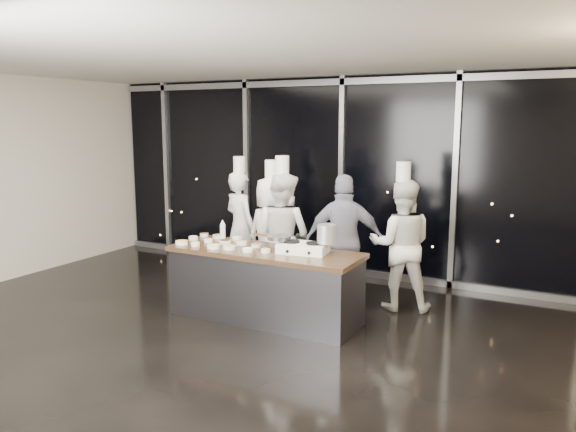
# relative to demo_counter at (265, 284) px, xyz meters

# --- Properties ---
(ground) EXTENTS (9.00, 9.00, 0.00)m
(ground) POSITION_rel_demo_counter_xyz_m (0.00, -0.90, -0.45)
(ground) COLOR black
(ground) RESTS_ON ground
(room_shell) EXTENTS (9.02, 7.02, 3.21)m
(room_shell) POSITION_rel_demo_counter_xyz_m (0.18, -0.90, 1.79)
(room_shell) COLOR beige
(room_shell) RESTS_ON ground
(window_wall) EXTENTS (8.90, 0.11, 3.20)m
(window_wall) POSITION_rel_demo_counter_xyz_m (0.00, 2.53, 1.14)
(window_wall) COLOR black
(window_wall) RESTS_ON ground
(demo_counter) EXTENTS (2.46, 0.86, 0.90)m
(demo_counter) POSITION_rel_demo_counter_xyz_m (0.00, 0.00, 0.00)
(demo_counter) COLOR #3A3A3F
(demo_counter) RESTS_ON ground
(stove) EXTENTS (0.64, 0.45, 0.14)m
(stove) POSITION_rel_demo_counter_xyz_m (0.50, 0.07, 0.51)
(stove) COLOR white
(stove) RESTS_ON demo_counter
(frying_pan) EXTENTS (0.53, 0.34, 0.05)m
(frying_pan) POSITION_rel_demo_counter_xyz_m (0.17, 0.05, 0.61)
(frying_pan) COLOR slate
(frying_pan) RESTS_ON stove
(stock_pot) EXTENTS (0.26, 0.26, 0.23)m
(stock_pot) POSITION_rel_demo_counter_xyz_m (0.78, 0.13, 0.70)
(stock_pot) COLOR #B5B6B8
(stock_pot) RESTS_ON stove
(prep_bowls) EXTENTS (1.37, 0.70, 0.05)m
(prep_bowls) POSITION_rel_demo_counter_xyz_m (-0.65, 0.00, 0.47)
(prep_bowls) COLOR white
(prep_bowls) RESTS_ON demo_counter
(squeeze_bottle) EXTENTS (0.07, 0.07, 0.26)m
(squeeze_bottle) POSITION_rel_demo_counter_xyz_m (-0.86, 0.34, 0.57)
(squeeze_bottle) COLOR silver
(squeeze_bottle) RESTS_ON demo_counter
(chef_far_left) EXTENTS (0.74, 0.62, 1.96)m
(chef_far_left) POSITION_rel_demo_counter_xyz_m (-1.19, 1.31, 0.43)
(chef_far_left) COLOR silver
(chef_far_left) RESTS_ON ground
(chef_left) EXTENTS (0.90, 0.64, 1.96)m
(chef_left) POSITION_rel_demo_counter_xyz_m (-0.38, 0.87, 0.42)
(chef_left) COLOR silver
(chef_left) RESTS_ON ground
(chef_center) EXTENTS (0.96, 0.80, 2.03)m
(chef_center) POSITION_rel_demo_counter_xyz_m (-0.19, 0.83, 0.45)
(chef_center) COLOR silver
(chef_center) RESTS_ON ground
(guest) EXTENTS (1.14, 0.79, 1.80)m
(guest) POSITION_rel_demo_counter_xyz_m (0.69, 0.95, 0.45)
(guest) COLOR #151939
(guest) RESTS_ON ground
(chef_right) EXTENTS (1.01, 0.89, 1.97)m
(chef_right) POSITION_rel_demo_counter_xyz_m (1.40, 1.19, 0.43)
(chef_right) COLOR silver
(chef_right) RESTS_ON ground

